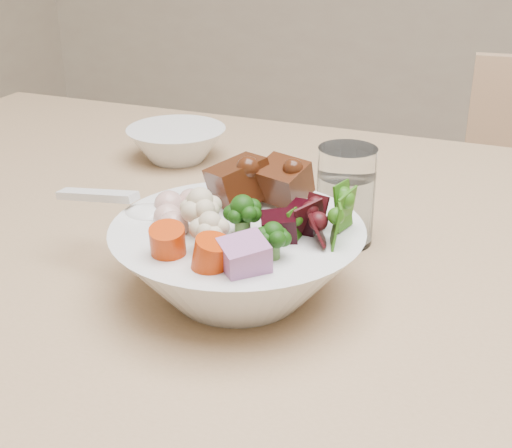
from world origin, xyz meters
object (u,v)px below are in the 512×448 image
object	(u,v)px
dining_table	(406,357)
water_glass	(345,200)
food_bowl	(240,255)
side_bowl	(177,144)

from	to	relation	value
dining_table	water_glass	world-z (taller)	water_glass
dining_table	food_bowl	xyz separation A→B (m)	(-0.16, -0.06, 0.13)
food_bowl	side_bowl	world-z (taller)	food_bowl
water_glass	side_bowl	size ratio (longest dim) A/B	0.76
dining_table	water_glass	xyz separation A→B (m)	(-0.09, 0.08, 0.14)
dining_table	side_bowl	world-z (taller)	side_bowl
water_glass	side_bowl	distance (m)	0.36
dining_table	food_bowl	world-z (taller)	food_bowl
side_bowl	water_glass	bearing A→B (deg)	-34.04
food_bowl	water_glass	xyz separation A→B (m)	(0.08, 0.15, 0.01)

